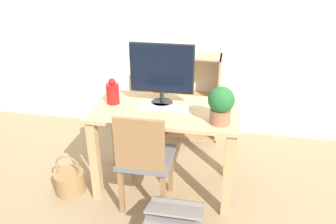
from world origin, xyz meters
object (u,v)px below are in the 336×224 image
at_px(basket, 70,181).
at_px(monitor, 162,71).
at_px(keyboard, 164,108).
at_px(bookshelf, 169,96).
at_px(vase, 113,93).
at_px(potted_plant, 221,104).
at_px(chair, 144,157).

bearing_deg(basket, monitor, 23.94).
relative_size(keyboard, bookshelf, 0.43).
xyz_separation_m(keyboard, basket, (-0.77, -0.23, -0.65)).
xyz_separation_m(vase, potted_plant, (0.87, -0.20, 0.06)).
distance_m(monitor, potted_plant, 0.56).
relative_size(monitor, potted_plant, 1.86).
bearing_deg(monitor, keyboard, -68.70).
relative_size(monitor, bookshelf, 0.56).
xyz_separation_m(potted_plant, chair, (-0.53, -0.12, -0.43)).
relative_size(keyboard, potted_plant, 1.43).
bearing_deg(bookshelf, monitor, -83.39).
height_order(vase, bookshelf, vase).
xyz_separation_m(chair, bookshelf, (-0.04, 1.24, -0.01)).
bearing_deg(bookshelf, vase, -107.47).
height_order(potted_plant, bookshelf, potted_plant).
height_order(vase, chair, vase).
bearing_deg(potted_plant, chair, -166.97).
height_order(keyboard, potted_plant, potted_plant).
bearing_deg(chair, monitor, 76.78).
bearing_deg(vase, basket, -143.26).
xyz_separation_m(vase, basket, (-0.35, -0.26, -0.73)).
relative_size(keyboard, basket, 1.11).
height_order(potted_plant, basket, potted_plant).
relative_size(monitor, chair, 0.61).
height_order(monitor, chair, monitor).
xyz_separation_m(keyboard, vase, (-0.43, 0.03, 0.08)).
distance_m(monitor, keyboard, 0.29).
height_order(keyboard, bookshelf, bookshelf).
bearing_deg(keyboard, chair, -108.52).
bearing_deg(basket, vase, 36.74).
xyz_separation_m(monitor, bookshelf, (-0.10, 0.86, -0.57)).
height_order(keyboard, vase, vase).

